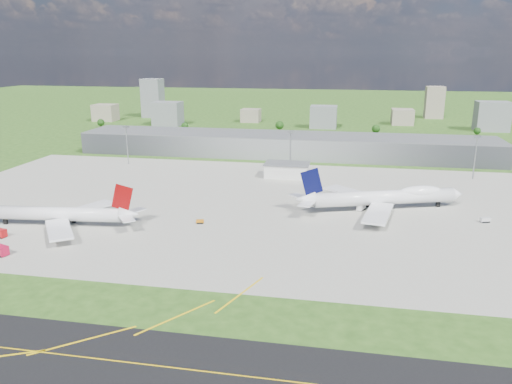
% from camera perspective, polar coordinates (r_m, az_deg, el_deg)
% --- Properties ---
extents(ground, '(1400.00, 1400.00, 0.00)m').
position_cam_1_polar(ground, '(354.12, 2.97, 3.74)').
color(ground, '#2A4C17').
rests_on(ground, ground).
extents(apron, '(360.00, 190.00, 0.08)m').
position_cam_1_polar(apron, '(247.23, 1.81, -1.53)').
color(apron, '#99978B').
rests_on(apron, ground).
extents(terminal, '(300.00, 42.00, 15.00)m').
position_cam_1_polar(terminal, '(367.27, 3.30, 5.36)').
color(terminal, gray).
rests_on(terminal, ground).
extents(ops_building, '(26.00, 16.00, 8.00)m').
position_cam_1_polar(ops_building, '(303.59, 3.57, 2.48)').
color(ops_building, silver).
rests_on(ops_building, ground).
extents(mast_west, '(3.50, 2.00, 25.90)m').
position_cam_1_polar(mast_west, '(345.68, -14.56, 5.95)').
color(mast_west, gray).
rests_on(mast_west, ground).
extents(mast_center, '(3.50, 2.00, 25.90)m').
position_cam_1_polar(mast_center, '(315.42, 3.95, 5.52)').
color(mast_center, gray).
rests_on(mast_center, ground).
extents(mast_east, '(3.50, 2.00, 25.90)m').
position_cam_1_polar(mast_east, '(322.00, 23.84, 4.42)').
color(mast_east, gray).
rests_on(mast_east, ground).
extents(airliner_red_twin, '(71.53, 55.47, 19.62)m').
position_cam_1_polar(airliner_red_twin, '(232.63, -21.39, -2.41)').
color(airliner_red_twin, white).
rests_on(airliner_red_twin, ground).
extents(airliner_blue_quad, '(81.20, 62.09, 21.91)m').
position_cam_1_polar(airliner_blue_quad, '(246.55, 14.49, -0.61)').
color(airliner_blue_quad, white).
rests_on(airliner_blue_quad, ground).
extents(tug_yellow, '(3.70, 2.68, 1.68)m').
position_cam_1_polar(tug_yellow, '(222.21, -6.42, -3.40)').
color(tug_yellow, '#CA700B').
rests_on(tug_yellow, ground).
extents(van_white_near, '(4.52, 6.13, 2.82)m').
position_cam_1_polar(van_white_near, '(244.29, 11.94, -1.75)').
color(van_white_near, white).
rests_on(van_white_near, ground).
extents(van_white_far, '(4.76, 3.23, 2.28)m').
position_cam_1_polar(van_white_far, '(244.48, 24.72, -2.93)').
color(van_white_far, silver).
rests_on(van_white_far, ground).
extents(bldg_far_w, '(24.00, 20.00, 18.00)m').
position_cam_1_polar(bldg_far_w, '(581.75, -16.83, 8.69)').
color(bldg_far_w, gray).
rests_on(bldg_far_w, ground).
extents(bldg_w, '(28.00, 22.00, 24.00)m').
position_cam_1_polar(bldg_w, '(530.83, -10.06, 8.82)').
color(bldg_w, slate).
rests_on(bldg_w, ground).
extents(bldg_cw, '(20.00, 18.00, 14.00)m').
position_cam_1_polar(bldg_cw, '(547.85, -0.59, 8.74)').
color(bldg_cw, gray).
rests_on(bldg_cw, ground).
extents(bldg_c, '(26.00, 20.00, 22.00)m').
position_cam_1_polar(bldg_c, '(507.91, 7.72, 8.51)').
color(bldg_c, slate).
rests_on(bldg_c, ground).
extents(bldg_ce, '(22.00, 24.00, 16.00)m').
position_cam_1_polar(bldg_ce, '(549.98, 16.38, 8.25)').
color(bldg_ce, gray).
rests_on(bldg_ce, ground).
extents(bldg_e, '(30.00, 22.00, 28.00)m').
position_cam_1_polar(bldg_e, '(533.93, 25.36, 7.83)').
color(bldg_e, slate).
rests_on(bldg_e, ground).
extents(bldg_tall_w, '(22.00, 20.00, 44.00)m').
position_cam_1_polar(bldg_tall_w, '(599.95, -11.72, 10.47)').
color(bldg_tall_w, slate).
rests_on(bldg_tall_w, ground).
extents(bldg_tall_e, '(20.00, 18.00, 36.00)m').
position_cam_1_polar(bldg_tall_e, '(613.20, 19.71, 9.62)').
color(bldg_tall_e, gray).
rests_on(bldg_tall_e, ground).
extents(tree_far_w, '(7.20, 7.20, 8.80)m').
position_cam_1_polar(tree_far_w, '(529.02, -17.32, 7.59)').
color(tree_far_w, '#382314').
rests_on(tree_far_w, ground).
extents(tree_w, '(6.75, 6.75, 8.25)m').
position_cam_1_polar(tree_w, '(489.01, -8.13, 7.49)').
color(tree_w, '#382314').
rests_on(tree_w, ground).
extents(tree_c, '(8.10, 8.10, 9.90)m').
position_cam_1_polar(tree_c, '(482.71, 2.71, 7.64)').
color(tree_c, '#382314').
rests_on(tree_c, ground).
extents(tree_e, '(7.65, 7.65, 9.35)m').
position_cam_1_polar(tree_e, '(473.89, 13.55, 7.04)').
color(tree_e, '#382314').
rests_on(tree_e, ground).
extents(tree_far_e, '(6.30, 6.30, 7.70)m').
position_cam_1_polar(tree_far_e, '(496.60, 23.97, 6.39)').
color(tree_far_e, '#382314').
rests_on(tree_far_e, ground).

